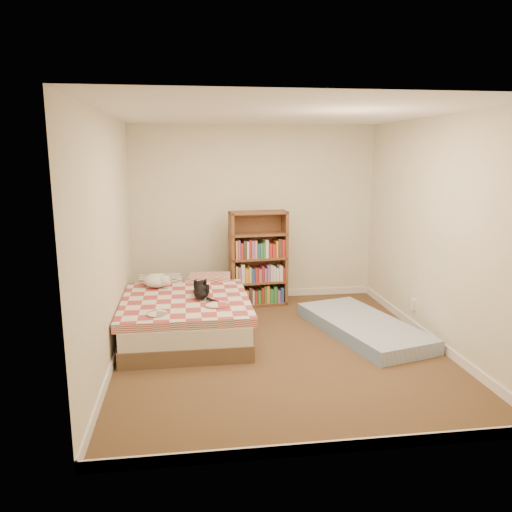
{
  "coord_description": "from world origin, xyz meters",
  "views": [
    {
      "loc": [
        -0.96,
        -5.1,
        2.12
      ],
      "look_at": [
        -0.21,
        0.3,
        0.98
      ],
      "focal_mm": 35.0,
      "sensor_mm": 36.0,
      "label": 1
    }
  ],
  "objects": [
    {
      "name": "room",
      "position": [
        0.0,
        0.0,
        1.2
      ],
      "size": [
        3.51,
        4.01,
        2.51
      ],
      "color": "#4F3021",
      "rests_on": "ground"
    },
    {
      "name": "bed",
      "position": [
        -1.01,
        0.64,
        0.24
      ],
      "size": [
        1.45,
        1.97,
        0.53
      ],
      "rotation": [
        0.0,
        0.0,
        0.0
      ],
      "color": "brown",
      "rests_on": "room"
    },
    {
      "name": "bookshelf",
      "position": [
        0.01,
        1.65,
        0.51
      ],
      "size": [
        0.82,
        0.33,
        1.33
      ],
      "rotation": [
        0.0,
        0.0,
        0.09
      ],
      "color": "brown",
      "rests_on": "room"
    },
    {
      "name": "floor_mattress",
      "position": [
        1.08,
        0.31,
        0.08
      ],
      "size": [
        1.25,
        1.95,
        0.16
      ],
      "primitive_type": "cube",
      "rotation": [
        0.0,
        0.0,
        0.26
      ],
      "color": "#7191BD",
      "rests_on": "room"
    },
    {
      "name": "black_cat",
      "position": [
        -0.82,
        0.52,
        0.54
      ],
      "size": [
        0.23,
        0.67,
        0.15
      ],
      "rotation": [
        0.0,
        0.0,
        0.06
      ],
      "color": "black",
      "rests_on": "bed"
    },
    {
      "name": "white_dog",
      "position": [
        -1.35,
        1.02,
        0.56
      ],
      "size": [
        0.34,
        0.35,
        0.16
      ],
      "rotation": [
        0.0,
        0.0,
        0.03
      ],
      "color": "white",
      "rests_on": "bed"
    }
  ]
}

